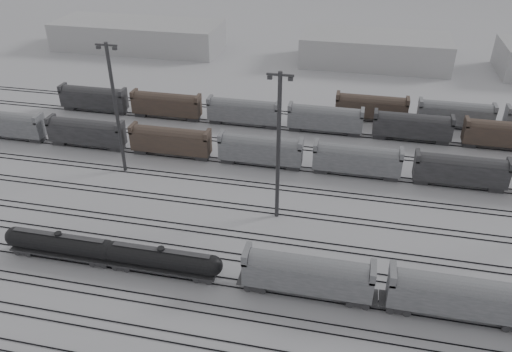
% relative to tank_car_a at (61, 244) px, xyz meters
% --- Properties ---
extents(ground, '(900.00, 900.00, 0.00)m').
position_rel_tank_car_a_xyz_m(ground, '(30.06, -1.00, -2.34)').
color(ground, silver).
rests_on(ground, ground).
extents(tracks, '(220.00, 71.50, 0.16)m').
position_rel_tank_car_a_xyz_m(tracks, '(30.06, 16.50, -2.26)').
color(tracks, black).
rests_on(tracks, ground).
extents(tank_car_a, '(16.35, 2.72, 4.04)m').
position_rel_tank_car_a_xyz_m(tank_car_a, '(0.00, 0.00, 0.00)').
color(tank_car_a, '#232325').
rests_on(tank_car_a, ground).
extents(tank_car_b, '(16.26, 2.71, 4.02)m').
position_rel_tank_car_a_xyz_m(tank_car_b, '(14.55, 0.00, -0.01)').
color(tank_car_b, '#232325').
rests_on(tank_car_b, ground).
extents(hopper_car_a, '(15.93, 3.16, 5.70)m').
position_rel_tank_car_a_xyz_m(hopper_car_a, '(33.42, 0.00, 1.18)').
color(hopper_car_a, '#232325').
rests_on(hopper_car_a, ground).
extents(hopper_car_b, '(16.27, 3.23, 5.82)m').
position_rel_tank_car_a_xyz_m(hopper_car_b, '(51.00, 0.00, 1.26)').
color(hopper_car_b, '#232325').
rests_on(hopper_car_b, ground).
extents(light_mast_b, '(3.67, 0.59, 22.95)m').
position_rel_tank_car_a_xyz_m(light_mast_b, '(-2.09, 23.99, 9.84)').
color(light_mast_b, '#353538').
rests_on(light_mast_b, ground).
extents(light_mast_c, '(3.69, 0.59, 23.05)m').
position_rel_tank_car_a_xyz_m(light_mast_c, '(26.78, 15.94, 9.89)').
color(light_mast_c, '#353538').
rests_on(light_mast_c, ground).
extents(bg_string_near, '(151.00, 3.00, 5.60)m').
position_rel_tank_car_a_xyz_m(bg_string_near, '(38.06, 31.00, 0.46)').
color(bg_string_near, gray).
rests_on(bg_string_near, ground).
extents(bg_string_mid, '(151.00, 3.00, 5.60)m').
position_rel_tank_car_a_xyz_m(bg_string_mid, '(48.06, 47.00, 0.46)').
color(bg_string_mid, '#232325').
rests_on(bg_string_mid, ground).
extents(bg_string_far, '(66.00, 3.00, 5.60)m').
position_rel_tank_car_a_xyz_m(bg_string_far, '(65.56, 55.00, 0.46)').
color(bg_string_far, '#49392E').
rests_on(bg_string_far, ground).
extents(warehouse_left, '(50.00, 18.00, 8.00)m').
position_rel_tank_car_a_xyz_m(warehouse_left, '(-29.94, 94.00, 1.66)').
color(warehouse_left, '#ABABAE').
rests_on(warehouse_left, ground).
extents(warehouse_mid, '(40.00, 18.00, 8.00)m').
position_rel_tank_car_a_xyz_m(warehouse_mid, '(40.06, 94.00, 1.66)').
color(warehouse_mid, '#ABABAE').
rests_on(warehouse_mid, ground).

